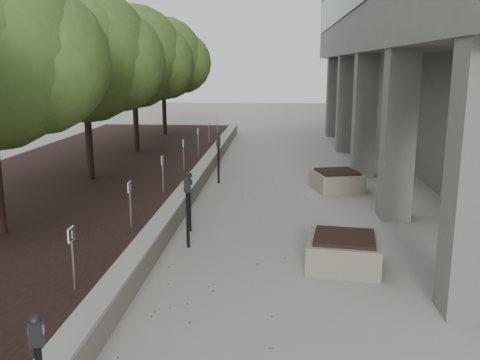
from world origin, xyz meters
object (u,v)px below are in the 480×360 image
(crabapple_tree_5, at_px, (163,76))
(planter_front, at_px, (344,251))
(parking_meter_3, at_px, (188,213))
(parking_meter_4, at_px, (218,160))
(crabapple_tree_4, at_px, (134,79))
(parking_meter_2, at_px, (190,202))
(crabapple_tree_3, at_px, (85,83))
(planter_back, at_px, (337,180))
(parking_meter_5, at_px, (219,150))

(crabapple_tree_5, bearing_deg, planter_front, -66.59)
(parking_meter_3, bearing_deg, parking_meter_4, 71.54)
(crabapple_tree_4, xyz_separation_m, parking_meter_3, (3.60, -9.46, -2.39))
(parking_meter_2, relative_size, parking_meter_4, 0.91)
(crabapple_tree_3, relative_size, parking_meter_4, 3.68)
(crabapple_tree_4, xyz_separation_m, planter_back, (7.14, -4.26, -2.82))
(parking_meter_2, bearing_deg, crabapple_tree_3, 154.92)
(planter_back, bearing_deg, parking_meter_2, -131.42)
(crabapple_tree_4, bearing_deg, parking_meter_5, -18.41)
(crabapple_tree_5, bearing_deg, parking_meter_2, -75.51)
(parking_meter_4, relative_size, parking_meter_5, 1.15)
(crabapple_tree_5, bearing_deg, crabapple_tree_4, -90.00)
(crabapple_tree_4, relative_size, crabapple_tree_5, 1.00)
(crabapple_tree_4, distance_m, parking_meter_4, 5.57)
(parking_meter_2, distance_m, planter_front, 3.70)
(parking_meter_5, bearing_deg, crabapple_tree_4, 166.03)
(parking_meter_4, relative_size, planter_back, 1.15)
(crabapple_tree_4, bearing_deg, parking_meter_4, -45.16)
(crabapple_tree_3, relative_size, parking_meter_2, 4.04)
(crabapple_tree_5, distance_m, planter_front, 16.91)
(crabapple_tree_4, relative_size, parking_meter_4, 3.68)
(planter_front, bearing_deg, crabapple_tree_3, 141.32)
(crabapple_tree_3, height_order, parking_meter_3, crabapple_tree_3)
(parking_meter_2, bearing_deg, planter_back, 68.07)
(crabapple_tree_3, xyz_separation_m, planter_back, (7.14, 0.74, -2.82))
(crabapple_tree_4, bearing_deg, crabapple_tree_3, -90.00)
(crabapple_tree_4, height_order, crabapple_tree_5, same)
(parking_meter_5, xyz_separation_m, planter_back, (3.86, -3.17, -0.35))
(parking_meter_2, relative_size, parking_meter_5, 1.04)
(planter_front, bearing_deg, crabapple_tree_5, 113.41)
(parking_meter_4, xyz_separation_m, parking_meter_5, (-0.27, 2.48, -0.09))
(parking_meter_4, bearing_deg, crabapple_tree_5, 94.62)
(parking_meter_3, bearing_deg, parking_meter_2, 78.43)
(parking_meter_2, bearing_deg, crabapple_tree_4, 131.88)
(parking_meter_2, height_order, parking_meter_3, parking_meter_3)
(parking_meter_5, bearing_deg, planter_back, -34.94)
(parking_meter_5, relative_size, planter_back, 1.01)
(parking_meter_5, bearing_deg, parking_meter_2, -84.09)
(planter_front, relative_size, planter_back, 1.00)
(crabapple_tree_4, relative_size, parking_meter_3, 3.73)
(crabapple_tree_3, distance_m, parking_meter_4, 4.51)
(parking_meter_5, bearing_deg, crabapple_tree_5, 122.75)
(parking_meter_2, xyz_separation_m, planter_back, (3.67, 4.16, -0.37))
(parking_meter_3, bearing_deg, parking_meter_5, 73.24)
(parking_meter_2, xyz_separation_m, planter_front, (3.16, -1.89, -0.37))
(crabapple_tree_4, height_order, parking_meter_3, crabapple_tree_4)
(parking_meter_2, height_order, planter_back, parking_meter_2)
(planter_back, bearing_deg, crabapple_tree_5, 127.63)
(parking_meter_5, height_order, planter_back, parking_meter_5)
(planter_front, bearing_deg, parking_meter_3, 164.41)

